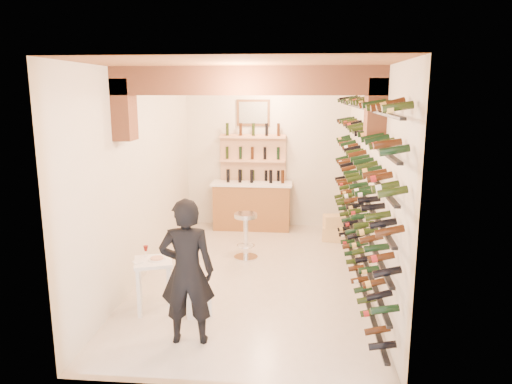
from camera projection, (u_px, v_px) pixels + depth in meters
ground at (254, 275)px, 7.66m from camera, size 6.00×6.00×0.00m
room_shell at (253, 136)px, 6.94m from camera, size 3.52×6.02×3.21m
wine_rack at (355, 182)px, 7.21m from camera, size 0.32×5.70×2.56m
back_counter at (252, 204)px, 10.16m from camera, size 1.70×0.62×1.29m
back_shelving at (253, 173)px, 10.26m from camera, size 1.40×0.31×2.73m
tasting_table at (153, 269)px, 6.32m from camera, size 0.61×0.61×0.86m
white_stool at (198, 300)px, 6.29m from camera, size 0.40×0.40×0.40m
person at (187, 272)px, 5.47m from camera, size 0.67×0.48×1.73m
chrome_barstool at (246, 232)px, 8.33m from camera, size 0.42×0.42×0.82m
crate_lower at (334, 234)px, 9.41m from camera, size 0.48×0.37×0.27m
crate_upper at (335, 221)px, 9.36m from camera, size 0.46×0.35×0.24m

